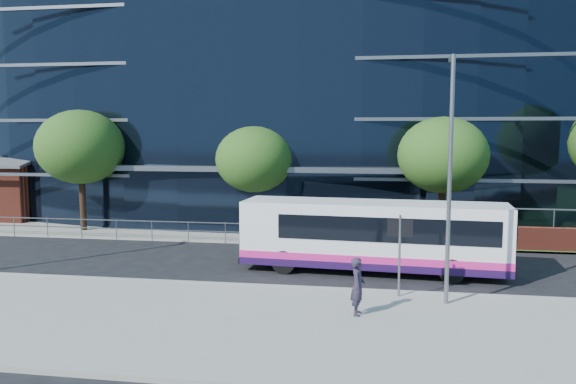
% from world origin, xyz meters
% --- Properties ---
extents(ground, '(200.00, 200.00, 0.00)m').
position_xyz_m(ground, '(0.00, 0.00, 0.00)').
color(ground, black).
rests_on(ground, ground).
extents(pavement_near, '(80.00, 8.00, 0.15)m').
position_xyz_m(pavement_near, '(0.00, -5.00, 0.07)').
color(pavement_near, gray).
rests_on(pavement_near, ground).
extents(kerb, '(80.00, 0.25, 0.16)m').
position_xyz_m(kerb, '(0.00, -1.00, 0.08)').
color(kerb, gray).
rests_on(kerb, ground).
extents(yellow_line_outer, '(80.00, 0.08, 0.01)m').
position_xyz_m(yellow_line_outer, '(0.00, -0.80, 0.01)').
color(yellow_line_outer, gold).
rests_on(yellow_line_outer, ground).
extents(yellow_line_inner, '(80.00, 0.08, 0.01)m').
position_xyz_m(yellow_line_inner, '(0.00, -0.65, 0.01)').
color(yellow_line_inner, gold).
rests_on(yellow_line_inner, ground).
extents(far_forecourt, '(50.00, 8.00, 0.10)m').
position_xyz_m(far_forecourt, '(-6.00, 11.00, 0.05)').
color(far_forecourt, gray).
rests_on(far_forecourt, ground).
extents(glass_office, '(44.00, 23.10, 16.00)m').
position_xyz_m(glass_office, '(-4.00, 20.85, 8.00)').
color(glass_office, black).
rests_on(glass_office, ground).
extents(guard_railings, '(24.00, 0.05, 1.10)m').
position_xyz_m(guard_railings, '(-8.00, 7.00, 0.82)').
color(guard_railings, slate).
rests_on(guard_railings, ground).
extents(street_sign, '(0.85, 0.09, 2.80)m').
position_xyz_m(street_sign, '(4.50, -1.59, 2.15)').
color(street_sign, slate).
rests_on(street_sign, pavement_near).
extents(tree_far_a, '(4.95, 4.95, 6.98)m').
position_xyz_m(tree_far_a, '(-13.00, 9.00, 4.86)').
color(tree_far_a, black).
rests_on(tree_far_a, ground).
extents(tree_far_b, '(4.29, 4.29, 6.05)m').
position_xyz_m(tree_far_b, '(-3.00, 9.50, 4.21)').
color(tree_far_b, black).
rests_on(tree_far_b, ground).
extents(tree_far_c, '(4.62, 4.62, 6.51)m').
position_xyz_m(tree_far_c, '(7.00, 9.00, 4.54)').
color(tree_far_c, black).
rests_on(tree_far_c, ground).
extents(streetlight_east, '(0.15, 0.77, 8.00)m').
position_xyz_m(streetlight_east, '(6.00, -2.17, 4.44)').
color(streetlight_east, slate).
rests_on(streetlight_east, pavement_near).
extents(city_bus, '(10.85, 3.22, 2.89)m').
position_xyz_m(city_bus, '(3.65, 2.16, 1.53)').
color(city_bus, white).
rests_on(city_bus, ground).
extents(pedestrian, '(0.45, 0.66, 1.78)m').
position_xyz_m(pedestrian, '(3.18, -3.80, 1.04)').
color(pedestrian, '#282132').
rests_on(pedestrian, pavement_near).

